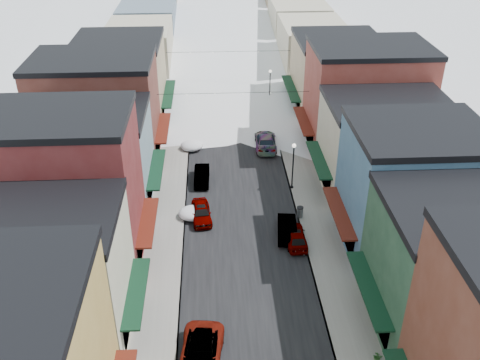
{
  "coord_description": "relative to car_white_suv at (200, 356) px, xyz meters",
  "views": [
    {
      "loc": [
        -2.33,
        -14.15,
        27.03
      ],
      "look_at": [
        0.0,
        27.45,
        2.69
      ],
      "focal_mm": 40.0,
      "sensor_mm": 36.0,
      "label": 1
    }
  ],
  "objects": [
    {
      "name": "sidewalk_left",
      "position": [
        -3.1,
        50.91,
        -0.71
      ],
      "size": [
        3.2,
        160.0,
        0.15
      ],
      "primitive_type": "cube",
      "color": "gray",
      "rests_on": "ground"
    },
    {
      "name": "bldg_r_tan",
      "position": [
        16.69,
        39.91,
        3.97
      ],
      "size": [
        11.3,
        11.2,
        9.5
      ],
      "color": "tan",
      "rests_on": "ground"
    },
    {
      "name": "car_lane_white",
      "position": [
        5.68,
        64.94,
        0.04
      ],
      "size": [
        2.82,
        5.98,
        1.65
      ],
      "primitive_type": "imported",
      "rotation": [
        0.0,
        0.0,
        3.13
      ],
      "color": "silver",
      "rests_on": "ground"
    },
    {
      "name": "curb_right",
      "position": [
        8.55,
        50.91,
        -0.71
      ],
      "size": [
        0.1,
        160.0,
        0.15
      ],
      "primitive_type": "cube",
      "color": "slate",
      "rests_on": "ground"
    },
    {
      "name": "car_silver_wagon",
      "position": [
        -0.76,
        42.61,
        -0.04
      ],
      "size": [
        2.4,
        5.24,
        1.49
      ],
      "primitive_type": "imported",
      "rotation": [
        0.0,
        0.0,
        -0.06
      ],
      "color": "#A5A7AD",
      "rests_on": "ground"
    },
    {
      "name": "car_white_suv",
      "position": [
        0.0,
        0.0,
        0.0
      ],
      "size": [
        3.25,
        5.92,
        1.57
      ],
      "primitive_type": "imported",
      "rotation": [
        0.0,
        0.0,
        -0.12
      ],
      "color": "silver",
      "rests_on": "ground"
    },
    {
      "name": "snow_pile_mid",
      "position": [
        -0.78,
        16.54,
        -0.27
      ],
      "size": [
        2.55,
        2.77,
        1.08
      ],
      "color": "white",
      "rests_on": "ground"
    },
    {
      "name": "bldg_r_cream",
      "position": [
        17.19,
        20.91,
        3.72
      ],
      "size": [
        12.3,
        9.2,
        9.0
      ],
      "color": "#BCB497",
      "rests_on": "ground"
    },
    {
      "name": "streetlamp_near",
      "position": [
        8.7,
        20.98,
        2.36
      ],
      "size": [
        0.39,
        0.39,
        4.75
      ],
      "color": "black",
      "rests_on": "sidewalk_right"
    },
    {
      "name": "curb_left",
      "position": [
        -1.55,
        50.91,
        -0.71
      ],
      "size": [
        0.1,
        160.0,
        0.15
      ],
      "primitive_type": "cube",
      "color": "slate",
      "rests_on": "ground"
    },
    {
      "name": "distant_blocks",
      "position": [
        3.5,
        73.91,
        3.21
      ],
      "size": [
        34.0,
        55.0,
        8.0
      ],
      "color": "gray",
      "rests_on": "ground"
    },
    {
      "name": "bldg_l_grayblue",
      "position": [
        -9.69,
        19.91,
        3.72
      ],
      "size": [
        11.3,
        9.2,
        9.0
      ],
      "color": "#7A95A2",
      "rests_on": "ground"
    },
    {
      "name": "car_black_sedan",
      "position": [
        7.0,
        30.02,
        0.04
      ],
      "size": [
        2.54,
        5.77,
        1.65
      ],
      "primitive_type": "imported",
      "rotation": [
        0.0,
        0.0,
        3.1
      ],
      "color": "black",
      "rests_on": "ground"
    },
    {
      "name": "bldg_l_brick_near",
      "position": [
        -10.19,
        11.41,
        5.47
      ],
      "size": [
        12.3,
        8.2,
        12.5
      ],
      "color": "maroon",
      "rests_on": "ground"
    },
    {
      "name": "bldg_r_green",
      "position": [
        16.69,
        2.91,
        3.97
      ],
      "size": [
        11.3,
        9.2,
        9.5
      ],
      "color": "#21452E",
      "rests_on": "ground"
    },
    {
      "name": "bldg_l_tan",
      "position": [
        -9.69,
        38.91,
        4.22
      ],
      "size": [
        11.3,
        11.2,
        10.0
      ],
      "color": "tan",
      "rests_on": "ground"
    },
    {
      "name": "car_silver_sedan",
      "position": [
        -0.05,
        16.27,
        -0.08
      ],
      "size": [
        2.05,
        4.27,
        1.41
      ],
      "primitive_type": "imported",
      "rotation": [
        0.0,
        0.0,
        0.1
      ],
      "color": "#9B9EA3",
      "rests_on": "ground"
    },
    {
      "name": "road",
      "position": [
        3.5,
        50.91,
        -0.78
      ],
      "size": [
        10.0,
        160.0,
        0.01
      ],
      "primitive_type": "cube",
      "color": "black",
      "rests_on": "ground"
    },
    {
      "name": "streetlamp_far",
      "position": [
        8.7,
        42.1,
        2.37
      ],
      "size": [
        0.4,
        0.4,
        4.77
      ],
      "color": "black",
      "rests_on": "sidewalk_right"
    },
    {
      "name": "bldg_l_brick_far",
      "position": [
        -10.69,
        28.91,
        4.72
      ],
      "size": [
        13.3,
        9.2,
        11.0
      ],
      "color": "maroon",
      "rests_on": "ground"
    },
    {
      "name": "car_green_sedan",
      "position": [
        7.21,
        13.46,
        -0.06
      ],
      "size": [
        2.01,
        4.57,
        1.46
      ],
      "primitive_type": "imported",
      "rotation": [
        0.0,
        0.0,
        3.03
      ],
      "color": "black",
      "rests_on": "ground"
    },
    {
      "name": "bldg_r_brick_far",
      "position": [
        17.69,
        29.91,
        4.97
      ],
      "size": [
        13.3,
        9.2,
        11.5
      ],
      "color": "maroon",
      "rests_on": "ground"
    },
    {
      "name": "car_lane_silver",
      "position": [
        1.48,
        50.6,
        -0.12
      ],
      "size": [
        1.96,
        4.07,
        1.34
      ],
      "primitive_type": "imported",
      "rotation": [
        0.0,
        0.0,
        -0.1
      ],
      "color": "#A7A9AF",
      "rests_on": "ground"
    },
    {
      "name": "snow_pile_far",
      "position": [
        -1.19,
        29.97,
        -0.28
      ],
      "size": [
        2.49,
        2.73,
        1.05
      ],
      "color": "white",
      "rests_on": "ground"
    },
    {
      "name": "planter_near",
      "position": [
        11.12,
        -0.4,
        -0.31
      ],
      "size": [
        0.71,
        0.65,
        0.66
      ],
      "primitive_type": "imported",
      "rotation": [
        0.0,
        0.0,
        -0.27
      ],
      "color": "#397032",
      "rests_on": "sidewalk_right"
    },
    {
      "name": "overhead_cables",
      "position": [
        3.5,
        38.41,
        5.41
      ],
      "size": [
        16.4,
        15.04,
        0.04
      ],
      "color": "black",
      "rests_on": "ground"
    },
    {
      "name": "car_gray_suv",
      "position": [
        7.8,
        12.3,
        -0.09
      ],
      "size": [
        1.65,
        4.08,
        1.39
      ],
      "primitive_type": "imported",
      "rotation": [
        0.0,
        0.0,
        3.14
      ],
      "color": "#94969C",
      "rests_on": "ground"
    },
    {
      "name": "bldg_r_blue",
      "position": [
        16.69,
        11.91,
        4.47
      ],
      "size": [
        11.3,
        9.2,
        10.5
      ],
      "color": "#385E7E",
      "rests_on": "ground"
    },
    {
      "name": "sidewalk_right",
      "position": [
        10.1,
        50.91,
        -0.71
      ],
      "size": [
        3.2,
        160.0,
        0.15
      ],
      "primitive_type": "cube",
      "color": "gray",
      "rests_on": "ground"
    },
    {
      "name": "car_dark_hatch",
      "position": [
        -0.05,
        22.83,
        -0.1
      ],
      "size": [
        1.53,
        4.18,
        1.37
      ],
      "primitive_type": "imported",
      "rotation": [
        0.0,
        0.0,
        -0.02
      ],
      "color": "black",
      "rests_on": "ground"
    },
    {
      "name": "trash_can",
      "position": [
        8.7,
        15.91,
        -0.13
      ],
      "size": [
        0.59,
        0.59,
        1.0
      ],
      "color": "slate",
      "rests_on": "sidewalk_right"
    },
    {
      "name": "bldg_l_cream",
      "position": [
        -9.69,
        3.41,
        3.97
      ],
      "size": [
        11.3,
        8.2,
        9.5
      ],
      "color": "beige",
      "rests_on": "ground"
    }
  ]
}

